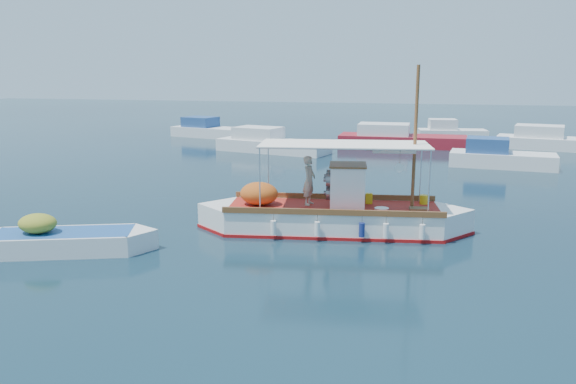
# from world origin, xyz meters

# --- Properties ---
(ground) EXTENTS (160.00, 160.00, 0.00)m
(ground) POSITION_xyz_m (0.00, 0.00, 0.00)
(ground) COLOR black
(ground) RESTS_ON ground
(fishing_caique) EXTENTS (9.03, 3.44, 5.57)m
(fishing_caique) POSITION_xyz_m (0.58, 0.72, 0.49)
(fishing_caique) COLOR white
(fishing_caique) RESTS_ON ground
(dinghy) EXTENTS (5.12, 2.82, 1.33)m
(dinghy) POSITION_xyz_m (-6.65, -3.50, 0.28)
(dinghy) COLOR white
(dinghy) RESTS_ON ground
(bg_boat_nw) EXTENTS (7.83, 4.07, 1.80)m
(bg_boat_nw) POSITION_xyz_m (-6.71, 18.34, 0.49)
(bg_boat_nw) COLOR silver
(bg_boat_nw) RESTS_ON ground
(bg_boat_n) EXTENTS (8.84, 2.89, 1.80)m
(bg_boat_n) POSITION_xyz_m (1.34, 23.26, 0.49)
(bg_boat_n) COLOR maroon
(bg_boat_n) RESTS_ON ground
(bg_boat_ne) EXTENTS (5.74, 2.76, 1.80)m
(bg_boat_ne) POSITION_xyz_m (7.33, 15.73, 0.49)
(bg_boat_ne) COLOR silver
(bg_boat_ne) RESTS_ON ground
(bg_boat_e) EXTENTS (8.04, 4.09, 1.80)m
(bg_boat_e) POSITION_xyz_m (11.66, 24.41, 0.49)
(bg_boat_e) COLOR silver
(bg_boat_e) RESTS_ON ground
(bg_boat_far_w) EXTENTS (6.69, 3.79, 1.80)m
(bg_boat_far_w) POSITION_xyz_m (-14.05, 25.45, 0.49)
(bg_boat_far_w) COLOR silver
(bg_boat_far_w) RESTS_ON ground
(bg_boat_far_n) EXTENTS (5.33, 2.67, 1.80)m
(bg_boat_far_n) POSITION_xyz_m (4.98, 28.42, 0.49)
(bg_boat_far_n) COLOR silver
(bg_boat_far_n) RESTS_ON ground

